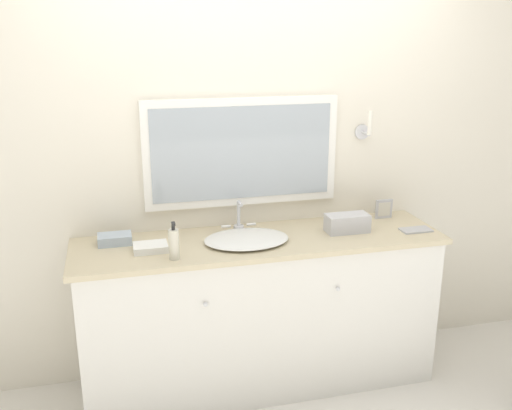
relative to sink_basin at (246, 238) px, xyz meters
name	(u,v)px	position (x,y,z in m)	size (l,w,h in m)	color
wall_back	(247,164)	(0.09, 0.32, 0.34)	(8.00, 0.18, 2.55)	silver
vanity_counter	(260,312)	(0.09, 0.02, -0.48)	(2.07, 0.56, 0.92)	silver
sink_basin	(246,238)	(0.00, 0.00, 0.00)	(0.47, 0.40, 0.18)	white
soap_bottle	(174,244)	(-0.41, -0.15, 0.06)	(0.05, 0.05, 0.20)	beige
appliance_box	(347,223)	(0.60, 0.01, 0.03)	(0.25, 0.12, 0.10)	#BCBCC1
picture_frame	(384,209)	(0.92, 0.18, 0.04)	(0.11, 0.01, 0.12)	#B2B2B7
hand_towel_near_sink	(115,239)	(-0.70, 0.15, 0.01)	(0.18, 0.12, 0.05)	#A8B7C6
hand_towel_far_corner	(150,247)	(-0.52, -0.01, 0.00)	(0.18, 0.13, 0.04)	white
metal_tray	(416,230)	(1.00, -0.07, -0.01)	(0.18, 0.10, 0.01)	#ADADB2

